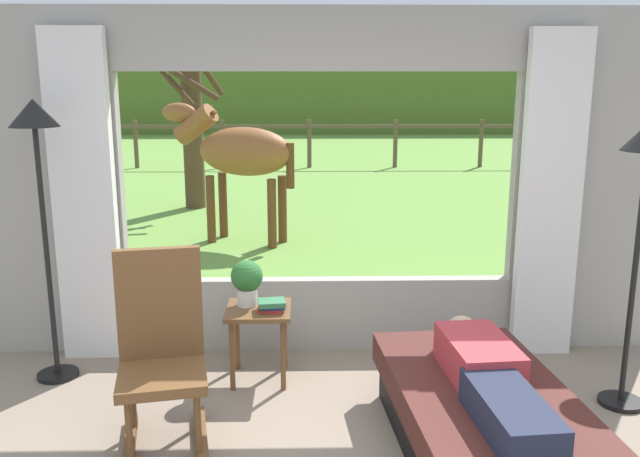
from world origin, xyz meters
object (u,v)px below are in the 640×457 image
Objects in this scene: potted_plant at (247,280)px; rocking_chair at (162,351)px; reclining_person at (488,375)px; horse at (239,152)px; recliner_sofa at (482,422)px; book_stack at (272,305)px; side_table at (259,321)px; floor_lamp_left at (38,156)px; pasture_tree at (192,127)px.

rocking_chair is at bearing -116.18° from potted_plant.
reclining_person is 5.34m from horse.
recliner_sofa is 0.99× the size of horse.
horse is at bearing 104.74° from reclining_person.
rocking_chair is at bearing -129.12° from book_stack.
rocking_chair reaches higher than potted_plant.
side_table reaches higher than recliner_sofa.
floor_lamp_left reaches higher than recliner_sofa.
horse reaches higher than potted_plant.
recliner_sofa is 1.58× the size of rocking_chair.
rocking_chair is 0.62× the size of horse.
potted_plant is (-1.36, 1.09, 0.48)m from recliner_sofa.
horse is (-1.78, 4.95, 0.94)m from recliner_sofa.
floor_lamp_left reaches higher than potted_plant.
pasture_tree is at bearing 90.17° from floor_lamp_left.
book_stack is at bearing 134.69° from reclining_person.
side_table is 0.17m from book_stack.
rocking_chair is 5.65× the size of book_stack.
book_stack is at bearing 136.11° from recliner_sofa.
reclining_person is 1.28× the size of rocking_chair.
book_stack is (0.09, -0.06, 0.13)m from side_table.
pasture_tree is (-2.73, 7.23, 1.08)m from recliner_sofa.
potted_plant is at bearing 145.30° from book_stack.
pasture_tree is (-1.44, 6.20, 0.87)m from side_table.
pasture_tree reaches higher than floor_lamp_left.
recliner_sofa is at bearing -21.97° from floor_lamp_left.
reclining_person is at bearing -22.87° from floor_lamp_left.
side_table is (0.49, 0.78, -0.12)m from rocking_chair.
potted_plant reaches higher than book_stack.
recliner_sofa is 1.82m from rocking_chair.
pasture_tree is (-0.95, 2.28, 0.15)m from horse.
pasture_tree reaches higher than reclining_person.
recliner_sofa is 1.57m from book_stack.
reclining_person is (-0.00, -0.05, 0.30)m from recliner_sofa.
horse is (-0.59, 3.98, 0.59)m from book_stack.
floor_lamp_left reaches higher than reclining_person.
rocking_chair is at bearing -42.31° from floor_lamp_left.
book_stack is at bearing -4.77° from floor_lamp_left.
recliner_sofa is 5.34m from horse.
reclining_person is at bearing -94.82° from recliner_sofa.
floor_lamp_left reaches higher than horse.
potted_plant reaches higher than reclining_person.
floor_lamp_left is (-1.43, 0.07, 1.13)m from side_table.
horse is at bearing 78.96° from rocking_chair.
reclining_person is 0.55× the size of pasture_tree.
recliner_sofa is 1.23× the size of reclining_person.
reclining_person is 2.76× the size of side_table.
potted_plant is at bearing 52.78° from rocking_chair.
recliner_sofa is at bearing -38.54° from potted_plant.
potted_plant is 3.91m from horse.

